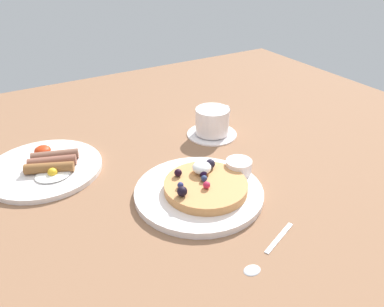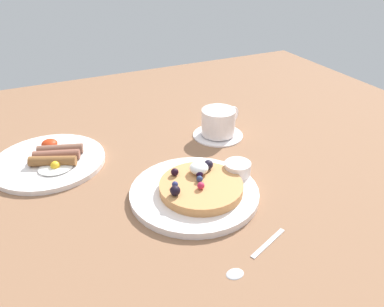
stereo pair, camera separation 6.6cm
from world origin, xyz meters
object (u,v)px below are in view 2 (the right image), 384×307
at_px(syrup_ramekin, 238,168).
at_px(breakfast_plate, 49,161).
at_px(pancake_plate, 194,193).
at_px(coffee_cup, 219,121).
at_px(coffee_saucer, 218,134).
at_px(teaspoon, 248,261).

relative_size(syrup_ramekin, breakfast_plate, 0.22).
bearing_deg(pancake_plate, coffee_cup, 51.06).
bearing_deg(breakfast_plate, pancake_plate, -45.81).
bearing_deg(syrup_ramekin, coffee_saucer, 72.64).
distance_m(coffee_saucer, coffee_cup, 0.04).
bearing_deg(syrup_ramekin, breakfast_plate, 145.76).
height_order(syrup_ramekin, breakfast_plate, syrup_ramekin).
xyz_separation_m(pancake_plate, teaspoon, (0.00, -0.19, -0.00)).
bearing_deg(coffee_cup, coffee_saucer, -161.81).
xyz_separation_m(coffee_saucer, coffee_cup, (0.00, 0.00, 0.04)).
xyz_separation_m(breakfast_plate, coffee_saucer, (0.40, -0.04, -0.00)).
bearing_deg(coffee_cup, pancake_plate, -128.94).
height_order(syrup_ramekin, coffee_saucer, syrup_ramekin).
height_order(coffee_saucer, teaspoon, same).
bearing_deg(breakfast_plate, syrup_ramekin, -34.24).
distance_m(pancake_plate, syrup_ramekin, 0.11).
distance_m(coffee_saucer, teaspoon, 0.43).
distance_m(breakfast_plate, coffee_cup, 0.41).
xyz_separation_m(syrup_ramekin, coffee_saucer, (0.06, 0.19, -0.02)).
relative_size(coffee_cup, teaspoon, 0.80).
relative_size(pancake_plate, syrup_ramekin, 4.64).
distance_m(pancake_plate, teaspoon, 0.19).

